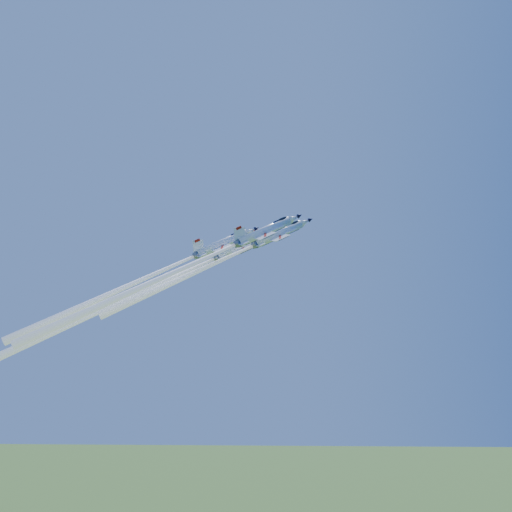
{
  "coord_description": "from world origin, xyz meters",
  "views": [
    {
      "loc": [
        3.96,
        -119.64,
        75.98
      ],
      "look_at": [
        0.0,
        0.0,
        93.16
      ],
      "focal_mm": 40.0,
      "sensor_mm": 36.0,
      "label": 1
    }
  ],
  "objects_px": {
    "jet_left": "(144,291)",
    "jet_slot": "(147,278)",
    "jet_lead": "(218,262)",
    "jet_right": "(176,271)"
  },
  "relations": [
    {
      "from": "jet_right",
      "to": "jet_lead",
      "type": "bearing_deg",
      "value": 127.24
    },
    {
      "from": "jet_lead",
      "to": "jet_right",
      "type": "relative_size",
      "value": 0.86
    },
    {
      "from": "jet_lead",
      "to": "jet_slot",
      "type": "xyz_separation_m",
      "value": [
        -13.55,
        -7.29,
        -4.09
      ]
    },
    {
      "from": "jet_lead",
      "to": "jet_right",
      "type": "height_order",
      "value": "jet_right"
    },
    {
      "from": "jet_right",
      "to": "jet_slot",
      "type": "bearing_deg",
      "value": -148.97
    },
    {
      "from": "jet_left",
      "to": "jet_right",
      "type": "xyz_separation_m",
      "value": [
        9.04,
        -12.37,
        2.71
      ]
    },
    {
      "from": "jet_right",
      "to": "jet_slot",
      "type": "xyz_separation_m",
      "value": [
        -6.75,
        4.82,
        -0.66
      ]
    },
    {
      "from": "jet_left",
      "to": "jet_slot",
      "type": "bearing_deg",
      "value": -6.52
    },
    {
      "from": "jet_lead",
      "to": "jet_left",
      "type": "relative_size",
      "value": 0.73
    },
    {
      "from": "jet_left",
      "to": "jet_slot",
      "type": "distance_m",
      "value": 8.16
    }
  ]
}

